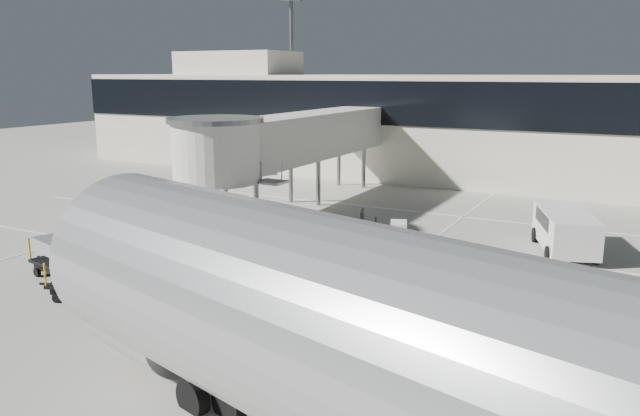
% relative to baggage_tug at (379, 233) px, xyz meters
% --- Properties ---
extents(ground, '(140.00, 140.00, 0.00)m').
position_rel_baggage_tug_xyz_m(ground, '(-4.06, -7.98, -0.63)').
color(ground, '#AFAC9C').
rests_on(ground, ground).
extents(lane_markings, '(40.00, 30.00, 0.02)m').
position_rel_baggage_tug_xyz_m(lane_markings, '(-4.73, 1.35, -0.62)').
color(lane_markings, silver).
rests_on(lane_markings, ground).
extents(terminal, '(64.00, 12.11, 15.20)m').
position_rel_baggage_tug_xyz_m(terminal, '(-4.41, 21.96, 3.47)').
color(terminal, silver).
rests_on(terminal, ground).
extents(jet_bridge, '(5.70, 20.40, 6.03)m').
position_rel_baggage_tug_xyz_m(jet_bridge, '(-8.03, 4.28, 3.65)').
color(jet_bridge, beige).
rests_on(jet_bridge, ground).
extents(baggage_tug, '(2.93, 2.44, 1.74)m').
position_rel_baggage_tug_xyz_m(baggage_tug, '(0.00, 0.00, 0.00)').
color(baggage_tug, maroon).
rests_on(baggage_tug, ground).
extents(suitcase_cart, '(3.67, 2.60, 1.44)m').
position_rel_baggage_tug_xyz_m(suitcase_cart, '(4.41, -4.72, -0.11)').
color(suitcase_cart, black).
rests_on(suitcase_cart, ground).
extents(box_cart_near, '(3.84, 2.31, 1.48)m').
position_rel_baggage_tug_xyz_m(box_cart_near, '(-6.68, -11.57, -0.05)').
color(box_cart_near, black).
rests_on(box_cart_near, ground).
extents(box_cart_far, '(4.13, 2.18, 1.59)m').
position_rel_baggage_tug_xyz_m(box_cart_far, '(-9.48, -10.31, -0.05)').
color(box_cart_far, black).
rests_on(box_cart_far, ground).
extents(ground_worker, '(0.71, 0.59, 1.67)m').
position_rel_baggage_tug_xyz_m(ground_worker, '(-1.20, -7.79, 0.20)').
color(ground_worker, '#BCFF1A').
rests_on(ground_worker, ground).
extents(minivan, '(3.57, 5.45, 1.92)m').
position_rel_baggage_tug_xyz_m(minivan, '(7.97, 3.19, 0.52)').
color(minivan, silver).
rests_on(minivan, ground).
extents(belt_loader, '(4.89, 3.34, 2.21)m').
position_rel_baggage_tug_xyz_m(belt_loader, '(-20.38, 14.81, 0.21)').
color(belt_loader, maroon).
rests_on(belt_loader, ground).
extents(aircraft, '(22.29, 9.19, 5.69)m').
position_rel_baggage_tug_xyz_m(aircraft, '(7.92, -17.31, 2.59)').
color(aircraft, '#BABCBF').
rests_on(aircraft, ground).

